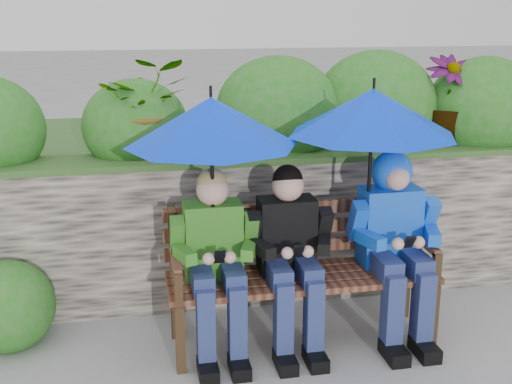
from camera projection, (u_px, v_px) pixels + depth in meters
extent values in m
plane|color=gray|center=(259.00, 347.00, 3.88)|extent=(60.00, 60.00, 0.00)
cube|color=#31302E|center=(238.00, 229.00, 4.45)|extent=(8.00, 0.40, 1.00)
cube|color=#2E5227|center=(238.00, 157.00, 4.31)|extent=(8.00, 0.42, 0.04)
cube|color=#2E5227|center=(215.00, 187.00, 5.59)|extent=(8.00, 2.00, 0.96)
ellipsoid|color=#196814|center=(135.00, 126.00, 4.31)|extent=(0.71, 0.57, 0.64)
ellipsoid|color=#196814|center=(278.00, 113.00, 4.51)|extent=(0.89, 0.71, 0.80)
ellipsoid|color=#196814|center=(375.00, 108.00, 4.69)|extent=(0.93, 0.74, 0.83)
ellipsoid|color=#196814|center=(483.00, 109.00, 4.74)|extent=(0.86, 0.69, 0.78)
sphere|color=pink|center=(282.00, 132.00, 4.43)|extent=(0.14, 0.14, 0.14)
sphere|color=pink|center=(477.00, 125.00, 4.70)|extent=(0.14, 0.14, 0.14)
imported|color=#196814|center=(146.00, 107.00, 4.20)|extent=(0.58, 0.51, 0.65)
imported|color=#196814|center=(447.00, 100.00, 4.60)|extent=(0.35, 0.35, 0.63)
sphere|color=#196814|center=(8.00, 307.00, 3.87)|extent=(0.56, 0.56, 0.56)
cube|color=#342314|center=(180.00, 340.00, 3.56)|extent=(0.05, 0.05, 0.40)
cube|color=#342314|center=(175.00, 308.00, 3.95)|extent=(0.05, 0.05, 0.40)
cube|color=#342314|center=(433.00, 316.00, 3.84)|extent=(0.05, 0.05, 0.40)
cube|color=#342314|center=(405.00, 288.00, 4.22)|extent=(0.05, 0.05, 0.40)
cube|color=#4B2415|center=(311.00, 290.00, 3.67)|extent=(1.62, 0.09, 0.04)
cube|color=#4B2415|center=(305.00, 282.00, 3.78)|extent=(1.62, 0.09, 0.04)
cube|color=#4B2415|center=(300.00, 274.00, 3.89)|extent=(1.62, 0.09, 0.04)
cube|color=#4B2415|center=(295.00, 267.00, 4.00)|extent=(1.62, 0.09, 0.04)
cube|color=#342314|center=(172.00, 242.00, 3.84)|extent=(0.04, 0.04, 0.45)
cube|color=#4B2415|center=(175.00, 259.00, 3.64)|extent=(0.04, 0.42, 0.04)
cube|color=#342314|center=(179.00, 290.00, 3.48)|extent=(0.04, 0.04, 0.20)
cube|color=#342314|center=(408.00, 226.00, 4.12)|extent=(0.04, 0.04, 0.45)
cube|color=#4B2415|center=(423.00, 241.00, 3.92)|extent=(0.04, 0.42, 0.04)
cube|color=#342314|center=(436.00, 269.00, 3.76)|extent=(0.04, 0.04, 0.20)
cube|color=#4B2415|center=(294.00, 246.00, 4.02)|extent=(1.62, 0.03, 0.08)
cube|color=#4B2415|center=(294.00, 227.00, 3.98)|extent=(1.62, 0.03, 0.08)
cube|color=#4B2415|center=(294.00, 208.00, 3.95)|extent=(1.62, 0.03, 0.08)
cube|color=#2A711E|center=(213.00, 240.00, 3.76)|extent=(0.34, 0.20, 0.45)
sphere|color=tan|center=(213.00, 190.00, 3.66)|extent=(0.19, 0.19, 0.19)
sphere|color=#9C8247|center=(212.00, 184.00, 3.66)|extent=(0.18, 0.18, 0.18)
cube|color=navy|center=(202.00, 278.00, 3.64)|extent=(0.12, 0.32, 0.12)
cube|color=navy|center=(206.00, 331.00, 3.56)|extent=(0.10, 0.11, 0.50)
cube|color=black|center=(208.00, 370.00, 3.57)|extent=(0.11, 0.22, 0.08)
cube|color=navy|center=(232.00, 276.00, 3.68)|extent=(0.12, 0.32, 0.12)
cube|color=navy|center=(237.00, 328.00, 3.60)|extent=(0.10, 0.11, 0.50)
cube|color=black|center=(239.00, 366.00, 3.60)|extent=(0.11, 0.22, 0.08)
cube|color=#2A711E|center=(177.00, 235.00, 3.66)|extent=(0.08, 0.18, 0.25)
cube|color=#2A711E|center=(185.00, 254.00, 3.57)|extent=(0.13, 0.21, 0.07)
sphere|color=tan|center=(209.00, 259.00, 3.50)|extent=(0.07, 0.07, 0.07)
cube|color=#2A711E|center=(250.00, 231.00, 3.74)|extent=(0.08, 0.18, 0.25)
cube|color=#2A711E|center=(249.00, 250.00, 3.63)|extent=(0.13, 0.21, 0.07)
sphere|color=tan|center=(230.00, 257.00, 3.53)|extent=(0.07, 0.07, 0.07)
cube|color=black|center=(220.00, 257.00, 3.50)|extent=(0.06, 0.07, 0.09)
cube|color=black|center=(286.00, 235.00, 3.85)|extent=(0.34, 0.20, 0.46)
sphere|color=tan|center=(288.00, 186.00, 3.74)|extent=(0.19, 0.19, 0.19)
sphere|color=black|center=(288.00, 180.00, 3.74)|extent=(0.18, 0.18, 0.18)
cube|color=navy|center=(278.00, 272.00, 3.73)|extent=(0.12, 0.32, 0.12)
cube|color=navy|center=(283.00, 324.00, 3.64)|extent=(0.10, 0.11, 0.50)
cube|color=black|center=(285.00, 362.00, 3.65)|extent=(0.11, 0.22, 0.08)
cube|color=navy|center=(307.00, 270.00, 3.76)|extent=(0.12, 0.32, 0.12)
cube|color=navy|center=(314.00, 321.00, 3.68)|extent=(0.10, 0.11, 0.50)
cube|color=black|center=(316.00, 359.00, 3.68)|extent=(0.11, 0.22, 0.08)
cube|color=black|center=(253.00, 230.00, 3.74)|extent=(0.08, 0.18, 0.25)
cube|color=black|center=(263.00, 249.00, 3.65)|extent=(0.13, 0.21, 0.07)
sphere|color=tan|center=(287.00, 253.00, 3.58)|extent=(0.07, 0.07, 0.07)
cube|color=black|center=(323.00, 226.00, 3.82)|extent=(0.08, 0.18, 0.25)
cube|color=black|center=(324.00, 245.00, 3.71)|extent=(0.13, 0.21, 0.07)
sphere|color=tan|center=(308.00, 252.00, 3.61)|extent=(0.07, 0.07, 0.07)
cube|color=black|center=(298.00, 251.00, 3.58)|extent=(0.06, 0.07, 0.09)
cube|color=blue|center=(389.00, 226.00, 3.96)|extent=(0.36, 0.21, 0.49)
sphere|color=tan|center=(394.00, 174.00, 3.85)|extent=(0.20, 0.20, 0.20)
sphere|color=blue|center=(392.00, 171.00, 3.88)|extent=(0.25, 0.25, 0.25)
sphere|color=tan|center=(397.00, 178.00, 3.81)|extent=(0.15, 0.15, 0.15)
cube|color=navy|center=(383.00, 264.00, 3.83)|extent=(0.13, 0.34, 0.13)
cube|color=navy|center=(392.00, 315.00, 3.74)|extent=(0.11, 0.12, 0.50)
cube|color=black|center=(394.00, 352.00, 3.74)|extent=(0.12, 0.23, 0.08)
cube|color=navy|center=(413.00, 262.00, 3.87)|extent=(0.13, 0.34, 0.13)
cube|color=navy|center=(422.00, 312.00, 3.78)|extent=(0.11, 0.12, 0.50)
cube|color=black|center=(425.00, 349.00, 3.78)|extent=(0.12, 0.23, 0.08)
cube|color=blue|center=(358.00, 221.00, 3.85)|extent=(0.08, 0.19, 0.27)
cube|color=blue|center=(370.00, 240.00, 3.75)|extent=(0.14, 0.22, 0.07)
sphere|color=tan|center=(398.00, 244.00, 3.68)|extent=(0.07, 0.07, 0.07)
cube|color=blue|center=(428.00, 216.00, 3.94)|extent=(0.08, 0.19, 0.27)
cube|color=blue|center=(432.00, 235.00, 3.82)|extent=(0.14, 0.22, 0.07)
sphere|color=tan|center=(418.00, 242.00, 3.71)|extent=(0.07, 0.07, 0.07)
cube|color=black|center=(409.00, 242.00, 3.68)|extent=(0.06, 0.07, 0.09)
cone|color=#0030F1|center=(211.00, 121.00, 3.50)|extent=(0.97, 0.97, 0.27)
cylinder|color=black|center=(211.00, 91.00, 3.45)|extent=(0.02, 0.02, 0.06)
cylinder|color=black|center=(212.00, 183.00, 3.59)|extent=(0.02, 0.02, 0.70)
sphere|color=black|center=(214.00, 242.00, 3.69)|extent=(0.04, 0.04, 0.04)
cone|color=#0030F1|center=(373.00, 112.00, 3.69)|extent=(1.00, 1.00, 0.27)
cylinder|color=black|center=(374.00, 83.00, 3.64)|extent=(0.02, 0.02, 0.06)
cylinder|color=black|center=(370.00, 171.00, 3.78)|extent=(0.02, 0.02, 0.70)
sphere|color=black|center=(367.00, 227.00, 3.88)|extent=(0.04, 0.04, 0.04)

